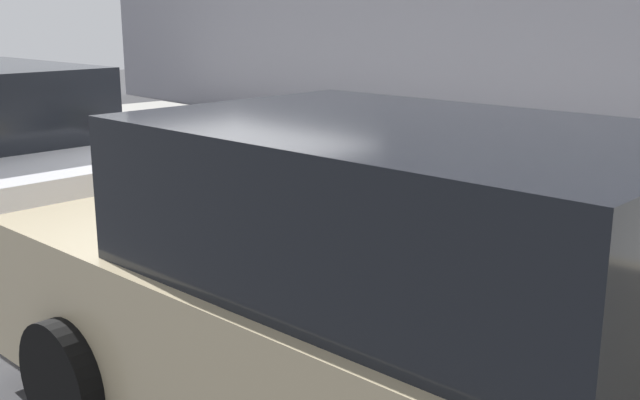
{
  "coord_description": "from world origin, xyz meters",
  "views": [
    {
      "loc": [
        -6.1,
        4.27,
        2.12
      ],
      "look_at": [
        -1.82,
        0.23,
        0.65
      ],
      "focal_mm": 42.55,
      "sensor_mm": 36.0,
      "label": 1
    }
  ],
  "objects_px": {
    "suitcase_navy_4": "(419,202)",
    "bollard_post": "(176,147)",
    "suitcase_maroon_3": "(465,223)",
    "parked_car_beige_0": "(405,321)",
    "suitcase_olive_2": "(526,230)",
    "suitcase_black_8": "(264,179)",
    "suitcase_silver_7": "(288,187)",
    "suitcase_black_1": "(589,247)",
    "suitcase_red_5": "(368,197)",
    "fire_hydrant": "(223,160)",
    "suitcase_teal_6": "(326,198)"
  },
  "relations": [
    {
      "from": "suitcase_navy_4",
      "to": "bollard_post",
      "type": "height_order",
      "value": "suitcase_navy_4"
    },
    {
      "from": "suitcase_maroon_3",
      "to": "parked_car_beige_0",
      "type": "relative_size",
      "value": 0.2
    },
    {
      "from": "suitcase_olive_2",
      "to": "parked_car_beige_0",
      "type": "height_order",
      "value": "parked_car_beige_0"
    },
    {
      "from": "suitcase_maroon_3",
      "to": "suitcase_navy_4",
      "type": "height_order",
      "value": "suitcase_navy_4"
    },
    {
      "from": "suitcase_black_8",
      "to": "parked_car_beige_0",
      "type": "height_order",
      "value": "parked_car_beige_0"
    },
    {
      "from": "suitcase_maroon_3",
      "to": "bollard_post",
      "type": "height_order",
      "value": "bollard_post"
    },
    {
      "from": "suitcase_maroon_3",
      "to": "suitcase_silver_7",
      "type": "relative_size",
      "value": 1.51
    },
    {
      "from": "suitcase_navy_4",
      "to": "parked_car_beige_0",
      "type": "distance_m",
      "value": 3.21
    },
    {
      "from": "suitcase_black_1",
      "to": "suitcase_silver_7",
      "type": "relative_size",
      "value": 1.61
    },
    {
      "from": "suitcase_silver_7",
      "to": "suitcase_maroon_3",
      "type": "bearing_deg",
      "value": -178.15
    },
    {
      "from": "suitcase_olive_2",
      "to": "suitcase_red_5",
      "type": "height_order",
      "value": "suitcase_red_5"
    },
    {
      "from": "suitcase_olive_2",
      "to": "parked_car_beige_0",
      "type": "xyz_separation_m",
      "value": [
        -0.9,
        2.47,
        0.26
      ]
    },
    {
      "from": "suitcase_red_5",
      "to": "parked_car_beige_0",
      "type": "height_order",
      "value": "parked_car_beige_0"
    },
    {
      "from": "suitcase_black_1",
      "to": "fire_hydrant",
      "type": "distance_m",
      "value": 4.33
    },
    {
      "from": "suitcase_black_1",
      "to": "suitcase_maroon_3",
      "type": "height_order",
      "value": "suitcase_black_1"
    },
    {
      "from": "bollard_post",
      "to": "suitcase_maroon_3",
      "type": "bearing_deg",
      "value": -177.81
    },
    {
      "from": "suitcase_navy_4",
      "to": "parked_car_beige_0",
      "type": "relative_size",
      "value": 0.22
    },
    {
      "from": "suitcase_olive_2",
      "to": "suitcase_black_8",
      "type": "relative_size",
      "value": 1.74
    },
    {
      "from": "suitcase_red_5",
      "to": "suitcase_silver_7",
      "type": "bearing_deg",
      "value": 2.87
    },
    {
      "from": "suitcase_navy_4",
      "to": "suitcase_black_8",
      "type": "xyz_separation_m",
      "value": [
        2.06,
        0.04,
        -0.12
      ]
    },
    {
      "from": "suitcase_olive_2",
      "to": "suitcase_navy_4",
      "type": "xyz_separation_m",
      "value": [
        1.08,
        -0.04,
        0.01
      ]
    },
    {
      "from": "suitcase_silver_7",
      "to": "suitcase_black_8",
      "type": "xyz_separation_m",
      "value": [
        0.5,
        -0.1,
        -0.01
      ]
    },
    {
      "from": "suitcase_olive_2",
      "to": "suitcase_black_8",
      "type": "distance_m",
      "value": 3.15
    },
    {
      "from": "bollard_post",
      "to": "parked_car_beige_0",
      "type": "height_order",
      "value": "parked_car_beige_0"
    },
    {
      "from": "suitcase_red_5",
      "to": "parked_car_beige_0",
      "type": "xyz_separation_m",
      "value": [
        -2.51,
        2.43,
        0.28
      ]
    },
    {
      "from": "suitcase_teal_6",
      "to": "bollard_post",
      "type": "relative_size",
      "value": 0.83
    },
    {
      "from": "suitcase_olive_2",
      "to": "suitcase_navy_4",
      "type": "bearing_deg",
      "value": -2.26
    },
    {
      "from": "suitcase_black_1",
      "to": "suitcase_teal_6",
      "type": "relative_size",
      "value": 1.29
    },
    {
      "from": "suitcase_maroon_3",
      "to": "suitcase_black_1",
      "type": "bearing_deg",
      "value": -179.05
    },
    {
      "from": "suitcase_olive_2",
      "to": "suitcase_maroon_3",
      "type": "bearing_deg",
      "value": 2.61
    },
    {
      "from": "suitcase_black_8",
      "to": "parked_car_beige_0",
      "type": "bearing_deg",
      "value": 148.49
    },
    {
      "from": "suitcase_red_5",
      "to": "suitcase_black_8",
      "type": "bearing_deg",
      "value": -1.77
    },
    {
      "from": "suitcase_maroon_3",
      "to": "suitcase_red_5",
      "type": "height_order",
      "value": "suitcase_red_5"
    },
    {
      "from": "suitcase_maroon_3",
      "to": "suitcase_red_5",
      "type": "bearing_deg",
      "value": 0.85
    },
    {
      "from": "suitcase_teal_6",
      "to": "suitcase_silver_7",
      "type": "height_order",
      "value": "suitcase_teal_6"
    },
    {
      "from": "suitcase_maroon_3",
      "to": "bollard_post",
      "type": "xyz_separation_m",
      "value": [
        3.97,
        0.15,
        0.13
      ]
    },
    {
      "from": "suitcase_silver_7",
      "to": "fire_hydrant",
      "type": "bearing_deg",
      "value": -3.24
    },
    {
      "from": "suitcase_navy_4",
      "to": "suitcase_red_5",
      "type": "distance_m",
      "value": 0.53
    },
    {
      "from": "suitcase_olive_2",
      "to": "suitcase_maroon_3",
      "type": "relative_size",
      "value": 1.11
    },
    {
      "from": "suitcase_navy_4",
      "to": "suitcase_silver_7",
      "type": "height_order",
      "value": "suitcase_navy_4"
    },
    {
      "from": "suitcase_black_8",
      "to": "fire_hydrant",
      "type": "distance_m",
      "value": 0.68
    },
    {
      "from": "suitcase_silver_7",
      "to": "parked_car_beige_0",
      "type": "height_order",
      "value": "parked_car_beige_0"
    },
    {
      "from": "suitcase_red_5",
      "to": "fire_hydrant",
      "type": "distance_m",
      "value": 2.21
    },
    {
      "from": "suitcase_red_5",
      "to": "suitcase_teal_6",
      "type": "height_order",
      "value": "suitcase_red_5"
    },
    {
      "from": "fire_hydrant",
      "to": "bollard_post",
      "type": "xyz_separation_m",
      "value": [
        0.7,
        0.15,
        0.07
      ]
    },
    {
      "from": "bollard_post",
      "to": "suitcase_navy_4",
      "type": "bearing_deg",
      "value": -176.34
    },
    {
      "from": "suitcase_teal_6",
      "to": "suitcase_black_8",
      "type": "bearing_deg",
      "value": -3.76
    },
    {
      "from": "suitcase_olive_2",
      "to": "suitcase_black_8",
      "type": "xyz_separation_m",
      "value": [
        3.14,
        -0.01,
        -0.11
      ]
    },
    {
      "from": "suitcase_maroon_3",
      "to": "bollard_post",
      "type": "distance_m",
      "value": 3.97
    },
    {
      "from": "suitcase_navy_4",
      "to": "suitcase_teal_6",
      "type": "relative_size",
      "value": 1.34
    }
  ]
}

